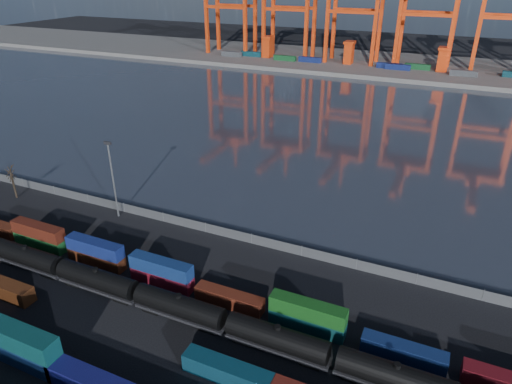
% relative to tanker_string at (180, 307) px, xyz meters
% --- Properties ---
extents(ground, '(700.00, 700.00, 0.00)m').
position_rel_tanker_string_xyz_m(ground, '(0.95, -4.85, -2.29)').
color(ground, black).
rests_on(ground, ground).
extents(harbor_water, '(700.00, 700.00, 0.00)m').
position_rel_tanker_string_xyz_m(harbor_water, '(0.95, 100.15, -2.28)').
color(harbor_water, '#29303C').
rests_on(harbor_water, ground).
extents(far_quay, '(700.00, 70.00, 2.00)m').
position_rel_tanker_string_xyz_m(far_quay, '(0.95, 205.15, -1.29)').
color(far_quay, '#514F4C').
rests_on(far_quay, ground).
extents(container_row_north, '(140.27, 2.27, 4.84)m').
position_rel_tanker_string_xyz_m(container_row_north, '(-4.69, 5.79, -0.32)').
color(container_row_north, navy).
rests_on(container_row_north, ground).
extents(tanker_string, '(138.84, 3.19, 4.56)m').
position_rel_tanker_string_xyz_m(tanker_string, '(0.00, 0.00, 0.00)').
color(tanker_string, black).
rests_on(tanker_string, ground).
extents(waterfront_fence, '(160.12, 0.12, 2.20)m').
position_rel_tanker_string_xyz_m(waterfront_fence, '(0.95, 23.15, -1.28)').
color(waterfront_fence, '#595B5E').
rests_on(waterfront_fence, ground).
extents(bare_tree, '(2.03, 2.06, 8.02)m').
position_rel_tanker_string_xyz_m(bare_tree, '(-55.81, 18.41, 1.70)').
color(bare_tree, black).
rests_on(bare_tree, ground).
extents(yard_light_mast, '(1.60, 0.40, 16.60)m').
position_rel_tanker_string_xyz_m(yard_light_mast, '(-29.05, 21.15, 7.01)').
color(yard_light_mast, slate).
rests_on(yard_light_mast, ground).
extents(quay_containers, '(172.58, 10.99, 2.60)m').
position_rel_tanker_string_xyz_m(quay_containers, '(-10.05, 190.61, 1.01)').
color(quay_containers, navy).
rests_on(quay_containers, far_quay).
extents(straddle_carriers, '(140.00, 7.00, 11.10)m').
position_rel_tanker_string_xyz_m(straddle_carriers, '(-1.55, 195.15, 5.53)').
color(straddle_carriers, '#EF3E10').
rests_on(straddle_carriers, far_quay).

